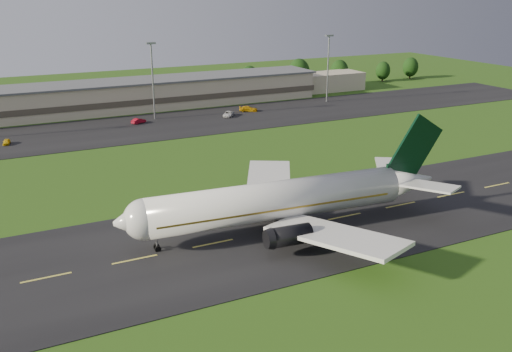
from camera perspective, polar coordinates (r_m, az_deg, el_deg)
name	(u,v)px	position (r m, az deg, el deg)	size (l,w,h in m)	color
ground	(282,230)	(84.06, 2.66, -5.39)	(360.00, 360.00, 0.00)	#224711
taxiway	(282,229)	(84.04, 2.66, -5.36)	(220.00, 30.00, 0.10)	black
apron	(145,127)	(148.01, -11.02, 4.82)	(260.00, 30.00, 0.10)	black
airliner	(282,200)	(82.13, 2.58, -2.46)	(51.28, 42.04, 15.57)	silver
terminal	(143,95)	(171.73, -11.27, 7.99)	(145.00, 16.00, 8.40)	#BCAA8F
light_mast_centre	(152,72)	(154.60, -10.33, 10.22)	(2.40, 1.20, 20.35)	gray
light_mast_east	(328,60)	(177.84, 7.24, 11.40)	(2.40, 1.20, 20.35)	gray
tree_line	(201,82)	(187.76, -5.48, 9.38)	(199.17, 8.92, 10.26)	black
service_vehicle_a	(7,142)	(140.56, -23.68, 3.15)	(1.37, 3.42, 1.16)	#DEB30D
service_vehicle_b	(139,121)	(152.20, -11.66, 5.43)	(1.42, 4.06, 1.34)	maroon
service_vehicle_c	(228,114)	(157.51, -2.77, 6.22)	(2.33, 5.05, 1.40)	silver
service_vehicle_d	(248,109)	(163.83, -0.77, 6.74)	(2.12, 5.21, 1.51)	#E5A90D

